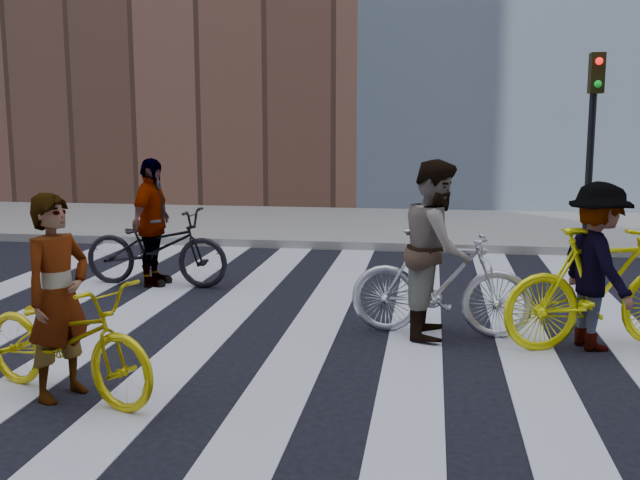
% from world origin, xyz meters
% --- Properties ---
extents(ground, '(100.00, 100.00, 0.00)m').
position_xyz_m(ground, '(0.00, 0.00, 0.00)').
color(ground, black).
rests_on(ground, ground).
extents(sidewalk_far, '(100.00, 5.00, 0.15)m').
position_xyz_m(sidewalk_far, '(0.00, 7.50, 0.07)').
color(sidewalk_far, gray).
rests_on(sidewalk_far, ground).
extents(zebra_crosswalk, '(8.25, 10.00, 0.01)m').
position_xyz_m(zebra_crosswalk, '(0.00, 0.00, 0.01)').
color(zebra_crosswalk, silver).
rests_on(zebra_crosswalk, ground).
extents(traffic_signal, '(0.22, 0.42, 3.33)m').
position_xyz_m(traffic_signal, '(4.40, 5.32, 2.28)').
color(traffic_signal, black).
rests_on(traffic_signal, ground).
extents(bike_yellow_left, '(2.00, 1.31, 0.99)m').
position_xyz_m(bike_yellow_left, '(-1.13, -2.23, 0.50)').
color(bike_yellow_left, '#C8B40B').
rests_on(bike_yellow_left, ground).
extents(bike_silver_mid, '(1.92, 0.67, 1.13)m').
position_xyz_m(bike_silver_mid, '(1.90, 0.02, 0.57)').
color(bike_silver_mid, silver).
rests_on(bike_silver_mid, ground).
extents(bike_yellow_right, '(2.12, 1.20, 1.23)m').
position_xyz_m(bike_yellow_right, '(3.47, -0.20, 0.61)').
color(bike_yellow_right, '#F7F70D').
rests_on(bike_yellow_right, ground).
extents(bike_dark_rear, '(2.06, 0.81, 1.07)m').
position_xyz_m(bike_dark_rear, '(-1.92, 1.86, 0.53)').
color(bike_dark_rear, black).
rests_on(bike_dark_rear, ground).
extents(rider_left, '(0.60, 0.72, 1.69)m').
position_xyz_m(rider_left, '(-1.18, -2.23, 0.84)').
color(rider_left, slate).
rests_on(rider_left, ground).
extents(rider_mid, '(0.77, 0.95, 1.86)m').
position_xyz_m(rider_mid, '(1.85, 0.02, 0.93)').
color(rider_mid, slate).
rests_on(rider_mid, ground).
extents(rider_right, '(0.93, 1.22, 1.66)m').
position_xyz_m(rider_right, '(3.42, -0.20, 0.83)').
color(rider_right, slate).
rests_on(rider_right, ground).
extents(rider_rear, '(0.48, 1.04, 1.75)m').
position_xyz_m(rider_rear, '(-1.97, 1.86, 0.87)').
color(rider_rear, slate).
rests_on(rider_rear, ground).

